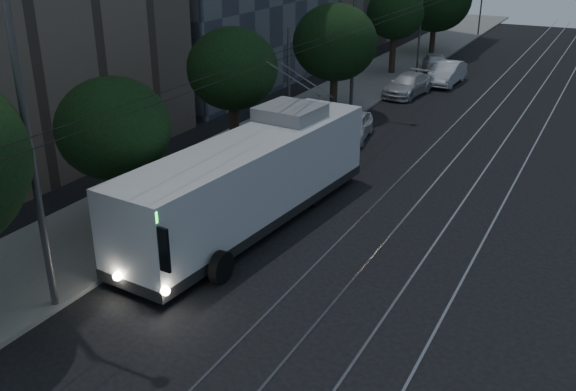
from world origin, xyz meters
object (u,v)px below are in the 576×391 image
(trolleybus, at_px, (253,179))
(car_white_b, at_px, (408,85))
(car_white_c, at_px, (446,73))
(streetlamp_far, at_px, (361,14))
(streetlamp_near, at_px, (33,98))
(pickup_silver, at_px, (295,156))
(car_white_d, at_px, (435,64))
(car_white_a, at_px, (353,126))

(trolleybus, distance_m, car_white_b, 21.10)
(car_white_c, height_order, streetlamp_far, streetlamp_far)
(car_white_b, relative_size, car_white_c, 1.01)
(streetlamp_far, bearing_deg, streetlamp_near, -88.49)
(trolleybus, relative_size, car_white_b, 2.71)
(pickup_silver, bearing_deg, car_white_c, 69.23)
(car_white_c, bearing_deg, car_white_d, 119.60)
(car_white_c, distance_m, streetlamp_far, 10.92)
(car_white_d, relative_size, streetlamp_near, 0.40)
(pickup_silver, height_order, car_white_b, pickup_silver)
(car_white_a, distance_m, streetlamp_near, 19.37)
(pickup_silver, relative_size, streetlamp_far, 0.71)
(car_white_a, bearing_deg, pickup_silver, -102.74)
(trolleybus, relative_size, car_white_a, 3.25)
(pickup_silver, xyz_separation_m, streetlamp_far, (-1.44, 10.79, 4.64))
(pickup_silver, xyz_separation_m, car_white_a, (0.27, 6.00, -0.24))
(trolleybus, xyz_separation_m, streetlamp_near, (-1.74, -7.49, 4.45))
(car_white_b, relative_size, streetlamp_far, 0.51)
(car_white_c, relative_size, streetlamp_far, 0.51)
(streetlamp_far, bearing_deg, car_white_d, 84.96)
(car_white_c, xyz_separation_m, streetlamp_far, (-2.70, -9.45, 4.78))
(car_white_c, xyz_separation_m, streetlamp_near, (-2.08, -32.78, 5.42))
(streetlamp_near, bearing_deg, trolleybus, 76.94)
(car_white_d, bearing_deg, car_white_c, -84.31)
(pickup_silver, relative_size, streetlamp_near, 0.63)
(pickup_silver, bearing_deg, streetlamp_near, -110.98)
(trolleybus, xyz_separation_m, pickup_silver, (-0.91, 5.05, -0.83))
(car_white_b, bearing_deg, car_white_d, 97.59)
(trolleybus, bearing_deg, streetlamp_far, 103.19)
(car_white_d, bearing_deg, streetlamp_far, -117.28)
(streetlamp_near, bearing_deg, streetlamp_far, 91.51)
(trolleybus, height_order, pickup_silver, trolleybus)
(car_white_b, relative_size, streetlamp_near, 0.45)
(car_white_a, bearing_deg, car_white_c, 75.88)
(pickup_silver, relative_size, car_white_a, 1.67)
(trolleybus, relative_size, car_white_d, 3.03)
(pickup_silver, bearing_deg, car_white_a, 70.20)
(car_white_a, distance_m, car_white_d, 17.27)
(streetlamp_near, xyz_separation_m, streetlamp_far, (-0.62, 23.33, -0.64))
(trolleybus, height_order, streetlamp_near, streetlamp_near)
(car_white_c, bearing_deg, trolleybus, -89.12)
(car_white_b, bearing_deg, car_white_c, 77.91)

